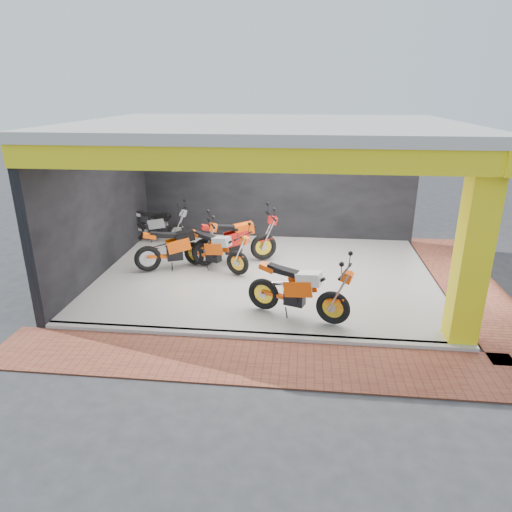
# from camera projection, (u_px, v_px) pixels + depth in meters

# --- Properties ---
(ground) EXTENTS (80.00, 80.00, 0.00)m
(ground) POSITION_uv_depth(u_px,v_px,m) (258.00, 313.00, 9.42)
(ground) COLOR #2D2D30
(ground) RESTS_ON ground
(showroom_floor) EXTENTS (8.00, 6.00, 0.10)m
(showroom_floor) POSITION_uv_depth(u_px,v_px,m) (267.00, 275.00, 11.28)
(showroom_floor) COLOR silver
(showroom_floor) RESTS_ON ground
(showroom_ceiling) EXTENTS (8.40, 6.40, 0.20)m
(showroom_ceiling) POSITION_uv_depth(u_px,v_px,m) (268.00, 126.00, 10.06)
(showroom_ceiling) COLOR beige
(showroom_ceiling) RESTS_ON corner_column
(back_wall) EXTENTS (8.20, 0.20, 3.50)m
(back_wall) POSITION_uv_depth(u_px,v_px,m) (276.00, 183.00, 13.59)
(back_wall) COLOR black
(back_wall) RESTS_ON ground
(left_wall) EXTENTS (0.20, 6.20, 3.50)m
(left_wall) POSITION_uv_depth(u_px,v_px,m) (100.00, 203.00, 11.11)
(left_wall) COLOR black
(left_wall) RESTS_ON ground
(corner_column) EXTENTS (0.50, 0.50, 3.50)m
(corner_column) POSITION_uv_depth(u_px,v_px,m) (473.00, 252.00, 7.75)
(corner_column) COLOR yellow
(corner_column) RESTS_ON ground
(header_beam_front) EXTENTS (8.40, 0.30, 0.40)m
(header_beam_front) POSITION_uv_depth(u_px,v_px,m) (252.00, 159.00, 7.36)
(header_beam_front) COLOR yellow
(header_beam_front) RESTS_ON corner_column
(header_beam_right) EXTENTS (0.30, 6.40, 0.40)m
(header_beam_right) POSITION_uv_depth(u_px,v_px,m) (454.00, 142.00, 9.76)
(header_beam_right) COLOR yellow
(header_beam_right) RESTS_ON corner_column
(floor_kerb) EXTENTS (8.00, 0.20, 0.10)m
(floor_kerb) POSITION_uv_depth(u_px,v_px,m) (253.00, 336.00, 8.45)
(floor_kerb) COLOR silver
(floor_kerb) RESTS_ON ground
(paver_front) EXTENTS (9.00, 1.40, 0.03)m
(paver_front) POSITION_uv_depth(u_px,v_px,m) (247.00, 361.00, 7.74)
(paver_front) COLOR brown
(paver_front) RESTS_ON ground
(paver_right) EXTENTS (1.40, 7.00, 0.03)m
(paver_right) POSITION_uv_depth(u_px,v_px,m) (468.00, 284.00, 10.80)
(paver_right) COLOR brown
(paver_right) RESTS_ON ground
(moto_hero) EXTENTS (2.38, 1.52, 1.37)m
(moto_hero) POSITION_uv_depth(u_px,v_px,m) (334.00, 292.00, 8.54)
(moto_hero) COLOR #FC510A
(moto_hero) RESTS_ON showroom_floor
(moto_row_a) EXTENTS (2.17, 1.53, 1.25)m
(moto_row_a) POSITION_uv_depth(u_px,v_px,m) (237.00, 251.00, 10.89)
(moto_row_a) COLOR #F7520A
(moto_row_a) RESTS_ON showroom_floor
(moto_row_b) EXTENTS (2.34, 1.60, 1.34)m
(moto_row_b) POSITION_uv_depth(u_px,v_px,m) (205.00, 241.00, 11.47)
(moto_row_b) COLOR #FF560A
(moto_row_b) RESTS_ON showroom_floor
(moto_row_c) EXTENTS (2.52, 1.63, 1.44)m
(moto_row_c) POSITION_uv_depth(u_px,v_px,m) (264.00, 234.00, 11.84)
(moto_row_c) COLOR red
(moto_row_c) RESTS_ON showroom_floor
(moto_row_d) EXTENTS (2.02, 0.84, 1.21)m
(moto_row_d) POSITION_uv_depth(u_px,v_px,m) (177.00, 223.00, 13.26)
(moto_row_d) COLOR #979A9E
(moto_row_d) RESTS_ON showroom_floor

